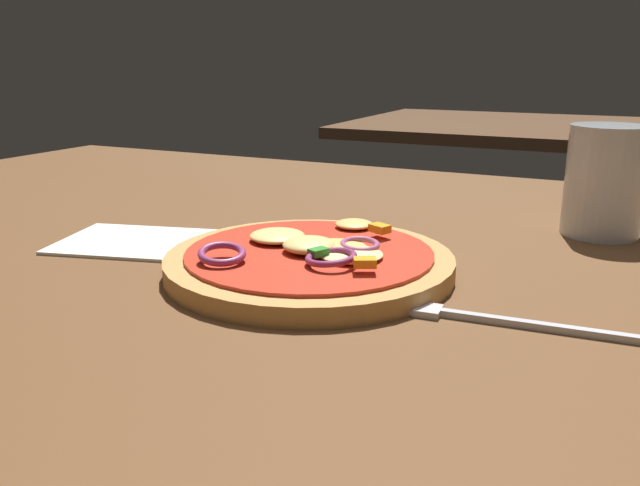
{
  "coord_description": "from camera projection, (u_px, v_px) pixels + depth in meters",
  "views": [
    {
      "loc": [
        0.24,
        -0.47,
        0.2
      ],
      "look_at": [
        0.01,
        0.01,
        0.05
      ],
      "focal_mm": 36.41,
      "sensor_mm": 36.0,
      "label": 1
    }
  ],
  "objects": [
    {
      "name": "dining_table",
      "position": [
        307.0,
        282.0,
        0.55
      ],
      "size": [
        1.49,
        1.02,
        0.03
      ],
      "color": "brown",
      "rests_on": "ground"
    },
    {
      "name": "pizza",
      "position": [
        310.0,
        260.0,
        0.53
      ],
      "size": [
        0.24,
        0.24,
        0.03
      ],
      "color": "tan",
      "rests_on": "dining_table"
    },
    {
      "name": "fork",
      "position": [
        483.0,
        318.0,
        0.43
      ],
      "size": [
        0.18,
        0.03,
        0.0
      ],
      "color": "silver",
      "rests_on": "dining_table"
    },
    {
      "name": "beer_glass",
      "position": [
        604.0,
        187.0,
        0.63
      ],
      "size": [
        0.07,
        0.07,
        0.11
      ],
      "color": "silver",
      "rests_on": "dining_table"
    },
    {
      "name": "napkin",
      "position": [
        137.0,
        242.0,
        0.61
      ],
      "size": [
        0.16,
        0.14,
        0.0
      ],
      "color": "white",
      "rests_on": "dining_table"
    },
    {
      "name": "background_table",
      "position": [
        513.0,
        128.0,
        1.75
      ],
      "size": [
        0.84,
        0.68,
        0.03
      ],
      "color": "#4C301C",
      "rests_on": "ground"
    }
  ]
}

